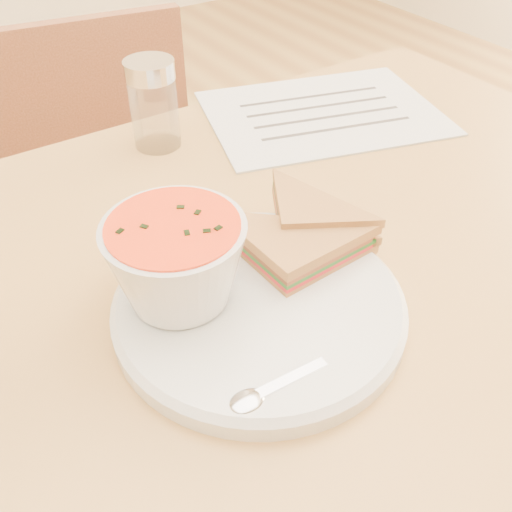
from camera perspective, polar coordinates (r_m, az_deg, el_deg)
dining_table at (r=0.88m, az=2.79°, el=-18.07°), size 1.00×0.70×0.75m
chair_far at (r=1.12m, az=-12.05°, el=-0.53°), size 0.41×0.41×0.81m
plate at (r=0.52m, az=0.30°, el=-5.12°), size 0.27×0.27×0.02m
soup_bowl at (r=0.49m, az=-7.87°, el=-0.96°), size 0.14×0.14×0.08m
sandwich_half_a at (r=0.50m, az=3.12°, el=-3.28°), size 0.12×0.12×0.04m
sandwich_half_b at (r=0.54m, az=2.54°, el=1.91°), size 0.13×0.13×0.03m
spoon at (r=0.45m, az=4.01°, el=-11.94°), size 0.15×0.04×0.01m
paper_menu at (r=0.86m, az=6.70°, el=14.04°), size 0.38×0.32×0.00m
condiment_shaker at (r=0.76m, az=-10.20°, el=14.68°), size 0.07×0.07×0.11m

